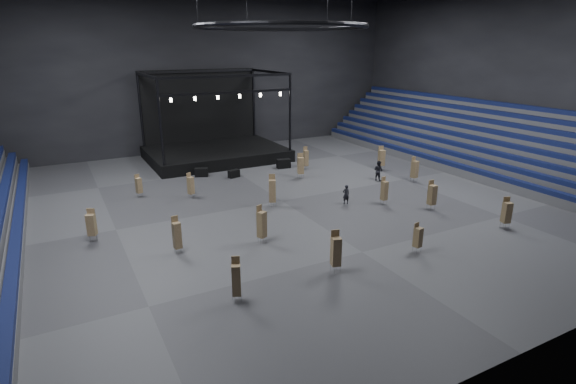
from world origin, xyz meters
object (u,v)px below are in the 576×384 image
chair_stack_11 (507,212)px  flight_case_left (201,172)px  chair_stack_6 (236,279)px  flight_case_mid (234,174)px  flight_case_right (284,164)px  chair_stack_4 (91,224)px  chair_stack_15 (418,237)px  chair_stack_12 (191,185)px  man_center (346,194)px  chair_stack_2 (177,235)px  chair_stack_5 (381,157)px  chair_stack_10 (432,194)px  chair_stack_13 (415,169)px  stage (213,145)px  crew_member (378,171)px  chair_stack_3 (262,224)px  chair_stack_7 (384,190)px  chair_stack_0 (272,190)px  chair_stack_9 (306,158)px  chair_stack_14 (301,165)px  chair_stack_8 (139,185)px

chair_stack_11 → flight_case_left: bearing=140.7°
chair_stack_6 → flight_case_mid: bearing=91.1°
flight_case_right → chair_stack_4: bearing=-151.9°
flight_case_right → chair_stack_15: (-1.87, -20.83, 0.53)m
chair_stack_12 → man_center: bearing=-59.1°
chair_stack_2 → chair_stack_15: (12.63, -6.51, -0.21)m
chair_stack_5 → chair_stack_10: (-3.94, -10.67, -0.06)m
flight_case_left → chair_stack_13: size_ratio=0.52×
chair_stack_4 → flight_case_mid: bearing=58.1°
flight_case_mid → man_center: man_center is taller
chair_stack_15 → stage: bearing=85.7°
stage → chair_stack_15: size_ratio=7.63×
flight_case_mid → crew_member: (11.25, -7.09, 0.56)m
chair_stack_3 → chair_stack_10: chair_stack_3 is taller
stage → chair_stack_7: bearing=-72.1°
flight_case_left → chair_stack_13: bearing=-33.3°
chair_stack_2 → chair_stack_10: 18.79m
chair_stack_0 → crew_member: (11.61, 1.81, -0.41)m
chair_stack_4 → chair_stack_6: 12.07m
chair_stack_2 → man_center: chair_stack_2 is taller
chair_stack_3 → chair_stack_13: chair_stack_3 is taller
chair_stack_9 → chair_stack_7: bearing=-80.8°
crew_member → flight_case_right: bearing=18.4°
flight_case_mid → chair_stack_10: (9.87, -15.05, 0.85)m
chair_stack_2 → chair_stack_6: (1.13, -6.51, -0.01)m
chair_stack_5 → crew_member: 3.74m
chair_stack_10 → crew_member: size_ratio=1.25×
chair_stack_4 → chair_stack_3: bearing=-6.6°
chair_stack_15 → chair_stack_0: bearing=100.2°
flight_case_mid → man_center: bearing=-65.7°
chair_stack_2 → chair_stack_3: size_ratio=0.95×
chair_stack_5 → flight_case_right: bearing=160.1°
chair_stack_0 → chair_stack_12: chair_stack_0 is taller
chair_stack_10 → chair_stack_15: 7.87m
chair_stack_3 → chair_stack_11: bearing=-43.9°
chair_stack_4 → chair_stack_14: 19.47m
chair_stack_9 → flight_case_mid: bearing=-176.4°
chair_stack_10 → man_center: (-4.90, 4.06, -0.44)m
chair_stack_8 → chair_stack_12: bearing=-48.2°
chair_stack_10 → chair_stack_0: bearing=149.0°
stage → chair_stack_4: stage is taller
flight_case_right → chair_stack_8: (-14.51, -2.51, 0.55)m
stage → chair_stack_8: size_ratio=7.44×
chair_stack_3 → chair_stack_4: size_ratio=1.17×
chair_stack_6 → chair_stack_7: chair_stack_6 is taller
flight_case_right → chair_stack_12: size_ratio=0.65×
chair_stack_2 → chair_stack_14: 17.62m
chair_stack_5 → chair_stack_11: size_ratio=1.10×
chair_stack_7 → crew_member: size_ratio=1.20×
chair_stack_0 → chair_stack_15: size_ratio=1.39×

